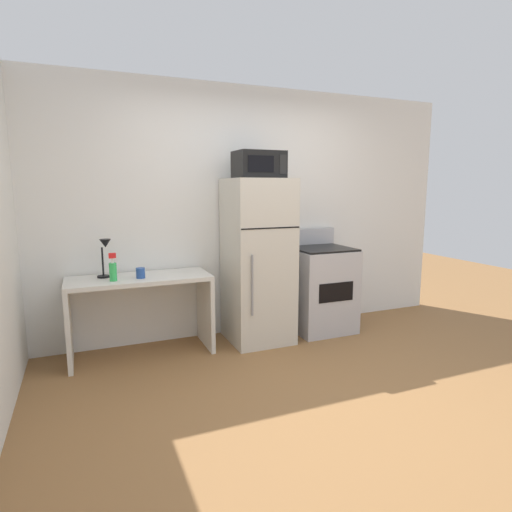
{
  "coord_description": "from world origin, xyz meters",
  "views": [
    {
      "loc": [
        -1.63,
        -2.56,
        1.56
      ],
      "look_at": [
        -0.1,
        1.1,
        0.92
      ],
      "focal_mm": 29.61,
      "sensor_mm": 36.0,
      "label": 1
    }
  ],
  "objects_px": {
    "spray_bottle": "(113,270)",
    "refrigerator": "(258,261)",
    "desk": "(140,299)",
    "microwave": "(259,165)",
    "oven_range": "(321,288)",
    "coffee_mug": "(141,273)",
    "desk_lamp": "(105,252)"
  },
  "relations": [
    {
      "from": "desk",
      "to": "spray_bottle",
      "type": "distance_m",
      "value": 0.4
    },
    {
      "from": "coffee_mug",
      "to": "oven_range",
      "type": "relative_size",
      "value": 0.09
    },
    {
      "from": "coffee_mug",
      "to": "refrigerator",
      "type": "bearing_deg",
      "value": 0.97
    },
    {
      "from": "desk",
      "to": "refrigerator",
      "type": "height_order",
      "value": "refrigerator"
    },
    {
      "from": "coffee_mug",
      "to": "refrigerator",
      "type": "relative_size",
      "value": 0.06
    },
    {
      "from": "coffee_mug",
      "to": "oven_range",
      "type": "height_order",
      "value": "oven_range"
    },
    {
      "from": "spray_bottle",
      "to": "oven_range",
      "type": "relative_size",
      "value": 0.23
    },
    {
      "from": "microwave",
      "to": "refrigerator",
      "type": "bearing_deg",
      "value": 90.32
    },
    {
      "from": "refrigerator",
      "to": "microwave",
      "type": "bearing_deg",
      "value": -89.68
    },
    {
      "from": "microwave",
      "to": "desk_lamp",
      "type": "bearing_deg",
      "value": 174.27
    },
    {
      "from": "oven_range",
      "to": "desk",
      "type": "bearing_deg",
      "value": 179.04
    },
    {
      "from": "refrigerator",
      "to": "oven_range",
      "type": "bearing_deg",
      "value": 1.26
    },
    {
      "from": "spray_bottle",
      "to": "microwave",
      "type": "bearing_deg",
      "value": 0.99
    },
    {
      "from": "refrigerator",
      "to": "coffee_mug",
      "type": "bearing_deg",
      "value": -179.03
    },
    {
      "from": "desk",
      "to": "coffee_mug",
      "type": "distance_m",
      "value": 0.27
    },
    {
      "from": "desk",
      "to": "coffee_mug",
      "type": "height_order",
      "value": "coffee_mug"
    },
    {
      "from": "desk_lamp",
      "to": "spray_bottle",
      "type": "height_order",
      "value": "desk_lamp"
    },
    {
      "from": "coffee_mug",
      "to": "spray_bottle",
      "type": "bearing_deg",
      "value": -173.8
    },
    {
      "from": "spray_bottle",
      "to": "microwave",
      "type": "xyz_separation_m",
      "value": [
        1.4,
        0.02,
        0.93
      ]
    },
    {
      "from": "coffee_mug",
      "to": "oven_range",
      "type": "bearing_deg",
      "value": 1.08
    },
    {
      "from": "spray_bottle",
      "to": "refrigerator",
      "type": "distance_m",
      "value": 1.4
    },
    {
      "from": "coffee_mug",
      "to": "microwave",
      "type": "relative_size",
      "value": 0.21
    },
    {
      "from": "desk_lamp",
      "to": "microwave",
      "type": "distance_m",
      "value": 1.66
    },
    {
      "from": "desk",
      "to": "microwave",
      "type": "xyz_separation_m",
      "value": [
        1.17,
        -0.07,
        1.25
      ]
    },
    {
      "from": "desk",
      "to": "microwave",
      "type": "relative_size",
      "value": 2.79
    },
    {
      "from": "microwave",
      "to": "oven_range",
      "type": "height_order",
      "value": "microwave"
    },
    {
      "from": "desk",
      "to": "desk_lamp",
      "type": "distance_m",
      "value": 0.54
    },
    {
      "from": "desk_lamp",
      "to": "coffee_mug",
      "type": "bearing_deg",
      "value": -26.53
    },
    {
      "from": "refrigerator",
      "to": "oven_range",
      "type": "xyz_separation_m",
      "value": [
        0.76,
        0.02,
        -0.36
      ]
    },
    {
      "from": "desk",
      "to": "oven_range",
      "type": "height_order",
      "value": "oven_range"
    },
    {
      "from": "desk",
      "to": "oven_range",
      "type": "xyz_separation_m",
      "value": [
        1.92,
        -0.03,
        -0.07
      ]
    },
    {
      "from": "desk",
      "to": "coffee_mug",
      "type": "xyz_separation_m",
      "value": [
        0.0,
        -0.07,
        0.26
      ]
    }
  ]
}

